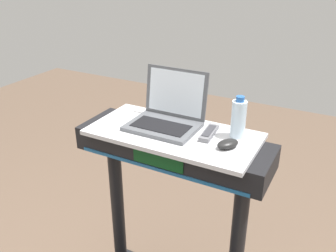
{
  "coord_description": "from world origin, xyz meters",
  "views": [
    {
      "loc": [
        0.67,
        -0.61,
        1.8
      ],
      "look_at": [
        0.0,
        0.65,
        1.14
      ],
      "focal_mm": 39.18,
      "sensor_mm": 36.0,
      "label": 1
    }
  ],
  "objects_px": {
    "water_bottle": "(239,118)",
    "tv_remote": "(209,133)",
    "laptop": "(167,115)",
    "computer_mouse": "(228,144)"
  },
  "relations": [
    {
      "from": "laptop",
      "to": "tv_remote",
      "type": "relative_size",
      "value": 1.92
    },
    {
      "from": "computer_mouse",
      "to": "laptop",
      "type": "bearing_deg",
      "value": -162.92
    },
    {
      "from": "laptop",
      "to": "computer_mouse",
      "type": "height_order",
      "value": "laptop"
    },
    {
      "from": "water_bottle",
      "to": "tv_remote",
      "type": "relative_size",
      "value": 1.14
    },
    {
      "from": "computer_mouse",
      "to": "tv_remote",
      "type": "xyz_separation_m",
      "value": [
        -0.11,
        0.07,
        -0.01
      ]
    },
    {
      "from": "laptop",
      "to": "computer_mouse",
      "type": "xyz_separation_m",
      "value": [
        0.32,
        -0.08,
        -0.03
      ]
    },
    {
      "from": "water_bottle",
      "to": "tv_remote",
      "type": "bearing_deg",
      "value": -157.96
    },
    {
      "from": "laptop",
      "to": "water_bottle",
      "type": "bearing_deg",
      "value": 9.69
    },
    {
      "from": "laptop",
      "to": "computer_mouse",
      "type": "distance_m",
      "value": 0.33
    },
    {
      "from": "laptop",
      "to": "water_bottle",
      "type": "relative_size",
      "value": 1.69
    }
  ]
}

